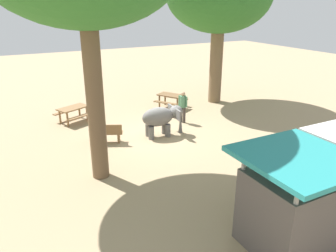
% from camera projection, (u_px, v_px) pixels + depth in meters
% --- Properties ---
extents(ground_plane, '(60.00, 60.00, 0.00)m').
position_uv_depth(ground_plane, '(158.00, 135.00, 15.19)').
color(ground_plane, tan).
extents(elephant, '(1.99, 1.34, 1.38)m').
position_uv_depth(elephant, '(162.00, 117.00, 14.80)').
color(elephant, slate).
rests_on(elephant, ground_plane).
extents(person_handler, '(0.32, 0.46, 1.62)m').
position_uv_depth(person_handler, '(183.00, 105.00, 16.43)').
color(person_handler, '#3F3833').
rests_on(person_handler, ground_plane).
extents(wooden_bench, '(1.43, 0.97, 0.88)m').
position_uv_depth(wooden_bench, '(106.00, 133.00, 14.15)').
color(wooden_bench, brown).
rests_on(wooden_bench, ground_plane).
extents(picnic_table_near, '(2.05, 2.06, 0.78)m').
position_uv_depth(picnic_table_near, '(171.00, 98.00, 18.93)').
color(picnic_table_near, brown).
rests_on(picnic_table_near, ground_plane).
extents(picnic_table_far, '(1.98, 1.97, 0.78)m').
position_uv_depth(picnic_table_far, '(73.00, 111.00, 16.64)').
color(picnic_table_far, olive).
rests_on(picnic_table_far, ground_plane).
extents(market_stall_teal, '(2.50, 2.50, 2.52)m').
position_uv_depth(market_stall_teal, '(291.00, 207.00, 7.88)').
color(market_stall_teal, '#59514C').
rests_on(market_stall_teal, ground_plane).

